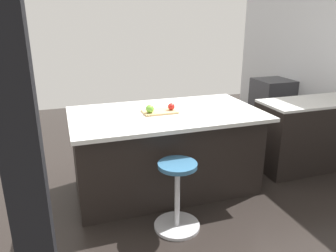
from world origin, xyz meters
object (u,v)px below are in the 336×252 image
(kitchen_island, at_px, (165,150))
(apple_green, at_px, (150,109))
(oven_range, at_px, (272,104))
(apple_red, at_px, (171,107))
(cutting_board, at_px, (159,112))
(stool_by_window, at_px, (177,198))

(kitchen_island, distance_m, apple_green, 0.57)
(oven_range, xyz_separation_m, apple_red, (2.43, 1.54, 0.56))
(apple_red, bearing_deg, cutting_board, -5.33)
(cutting_board, height_order, apple_green, apple_green)
(kitchen_island, height_order, apple_green, apple_green)
(stool_by_window, bearing_deg, apple_red, -104.54)
(cutting_board, bearing_deg, apple_green, 21.03)
(oven_range, bearing_deg, apple_green, 30.39)
(kitchen_island, xyz_separation_m, stool_by_window, (0.13, 0.76, -0.16))
(apple_green, bearing_deg, stool_by_window, 95.43)
(apple_red, bearing_deg, kitchen_island, -39.18)
(stool_by_window, distance_m, cutting_board, 0.97)
(oven_range, distance_m, cutting_board, 3.02)
(apple_green, bearing_deg, cutting_board, -158.97)
(apple_red, bearing_deg, oven_range, -147.67)
(kitchen_island, relative_size, stool_by_window, 3.04)
(cutting_board, bearing_deg, kitchen_island, -156.64)
(kitchen_island, xyz_separation_m, cutting_board, (0.08, 0.03, 0.48))
(apple_green, relative_size, apple_red, 1.16)
(kitchen_island, height_order, stool_by_window, kitchen_island)
(oven_range, relative_size, apple_red, 11.71)
(stool_by_window, bearing_deg, apple_green, -84.57)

